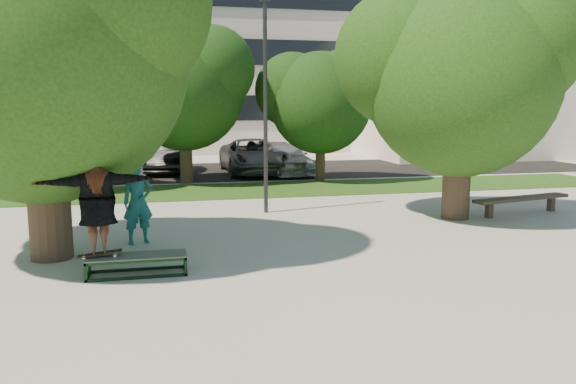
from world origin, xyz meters
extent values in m
plane|color=#9A978D|center=(0.00, 0.00, 0.00)|extent=(120.00, 120.00, 0.00)
cube|color=#144413|center=(1.00, 9.50, 0.01)|extent=(30.00, 4.00, 0.02)
cube|color=black|center=(0.00, 16.00, 0.01)|extent=(40.00, 8.00, 0.01)
cylinder|color=#38281E|center=(-4.20, 1.00, 1.60)|extent=(0.84, 0.84, 3.20)
sphere|color=#1B3C10|center=(-4.20, 1.00, 4.07)|extent=(5.80, 5.80, 5.80)
cylinder|color=#38281E|center=(6.00, 3.00, 1.50)|extent=(0.76, 0.76, 3.00)
sphere|color=#1B3C10|center=(6.00, 3.00, 3.78)|extent=(5.20, 5.20, 5.20)
sphere|color=#1B3C10|center=(4.70, 3.78, 4.43)|extent=(3.90, 3.90, 3.90)
sphere|color=#1B3C10|center=(7.17, 2.48, 4.69)|extent=(3.64, 3.64, 3.64)
cylinder|color=#38281E|center=(-6.50, 11.00, 1.40)|extent=(0.44, 0.44, 2.80)
sphere|color=black|center=(-6.50, 11.00, 3.46)|extent=(4.40, 4.40, 4.40)
sphere|color=black|center=(-7.60, 11.66, 4.01)|extent=(3.30, 3.30, 3.30)
sphere|color=black|center=(-5.51, 10.56, 4.23)|extent=(3.08, 3.08, 3.08)
cylinder|color=#38281E|center=(-1.00, 12.00, 1.50)|extent=(0.50, 0.50, 3.00)
sphere|color=black|center=(-1.00, 12.00, 3.72)|extent=(4.80, 4.80, 4.80)
sphere|color=black|center=(-2.20, 12.72, 4.32)|extent=(3.60, 3.60, 3.60)
sphere|color=black|center=(0.08, 11.52, 4.56)|extent=(3.36, 3.36, 3.36)
cylinder|color=#38281E|center=(4.50, 11.50, 1.30)|extent=(0.40, 0.40, 2.60)
sphere|color=black|center=(4.50, 11.50, 3.23)|extent=(4.20, 4.20, 4.20)
sphere|color=black|center=(3.45, 12.13, 3.75)|extent=(3.15, 3.15, 3.15)
sphere|color=black|center=(5.45, 11.08, 3.96)|extent=(2.94, 2.94, 2.94)
cylinder|color=#2D2D30|center=(1.00, 5.00, 3.00)|extent=(0.12, 0.12, 6.00)
cube|color=#B8B2AB|center=(-2.00, 32.00, 8.00)|extent=(30.00, 14.00, 16.00)
cube|color=black|center=(-2.00, 24.94, 3.00)|extent=(27.60, 0.12, 1.60)
cube|color=black|center=(-2.00, 24.94, 6.50)|extent=(27.60, 0.12, 1.60)
cube|color=beige|center=(18.00, 22.00, 4.00)|extent=(15.00, 10.00, 8.00)
cube|color=#475147|center=(-2.44, -0.58, 0.36)|extent=(1.80, 0.60, 0.03)
cylinder|color=white|center=(-3.36, -0.66, 0.40)|extent=(0.06, 0.03, 0.06)
cylinder|color=white|center=(-3.36, -0.50, 0.40)|extent=(0.06, 0.03, 0.06)
cylinder|color=white|center=(-2.82, -0.66, 0.40)|extent=(0.06, 0.03, 0.06)
cylinder|color=white|center=(-2.82, -0.50, 0.40)|extent=(0.06, 0.03, 0.06)
cube|color=black|center=(-3.09, -0.58, 0.44)|extent=(0.78, 0.20, 0.10)
imported|color=brown|center=(-3.09, -0.58, 1.31)|extent=(2.14, 0.76, 1.71)
imported|color=#196061|center=(-2.50, 1.91, 0.95)|extent=(0.80, 0.66, 1.90)
cube|color=#4E402F|center=(6.96, 2.84, 0.22)|extent=(0.20, 0.20, 0.45)
cube|color=#4E402F|center=(9.35, 3.38, 0.22)|extent=(0.20, 0.20, 0.45)
cube|color=#4E402F|center=(8.16, 3.11, 0.47)|extent=(3.36, 1.17, 0.09)
imported|color=#A2A2A6|center=(-5.77, 15.97, 0.82)|extent=(2.76, 5.09, 1.64)
imported|color=black|center=(-1.71, 16.05, 0.80)|extent=(2.15, 4.97, 1.59)
imported|color=#5E5E63|center=(2.22, 14.83, 0.80)|extent=(2.77, 5.80, 1.60)
imported|color=#B4B5B9|center=(3.57, 14.31, 0.69)|extent=(2.38, 4.94, 1.39)
camera|label=1|loc=(-1.91, -11.00, 3.09)|focal=35.00mm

